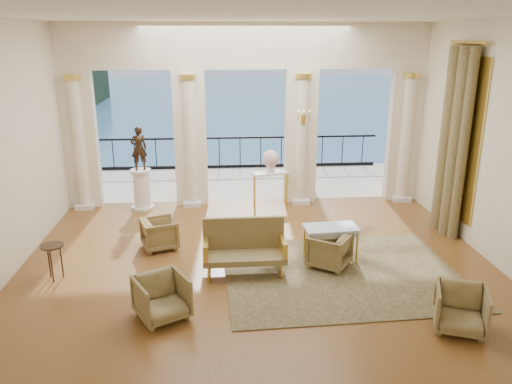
{
  "coord_description": "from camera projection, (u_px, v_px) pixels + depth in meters",
  "views": [
    {
      "loc": [
        -0.69,
        -8.6,
        4.21
      ],
      "look_at": [
        0.01,
        0.6,
        1.29
      ],
      "focal_mm": 35.0,
      "sensor_mm": 36.0,
      "label": 1
    }
  ],
  "objects": [
    {
      "name": "floor",
      "position": [
        258.0,
        266.0,
        9.49
      ],
      "size": [
        9.0,
        9.0,
        0.0
      ],
      "primitive_type": "plane",
      "color": "#51260C",
      "rests_on": "ground"
    },
    {
      "name": "room_walls",
      "position": [
        264.0,
        126.0,
        7.56
      ],
      "size": [
        9.0,
        9.0,
        9.0
      ],
      "color": "#F3E8CC",
      "rests_on": "ground"
    },
    {
      "name": "arcade",
      "position": [
        246.0,
        103.0,
        12.34
      ],
      "size": [
        9.0,
        0.56,
        4.5
      ],
      "color": "beige",
      "rests_on": "ground"
    },
    {
      "name": "terrace",
      "position": [
        243.0,
        182.0,
        15.02
      ],
      "size": [
        10.0,
        3.6,
        0.1
      ],
      "primitive_type": "cube",
      "color": "#BEB79F",
      "rests_on": "ground"
    },
    {
      "name": "balustrade",
      "position": [
        240.0,
        155.0,
        16.4
      ],
      "size": [
        9.0,
        0.06,
        1.03
      ],
      "color": "black",
      "rests_on": "terrace"
    },
    {
      "name": "palm_tree",
      "position": [
        308.0,
        39.0,
        14.68
      ],
      "size": [
        2.0,
        2.0,
        4.5
      ],
      "color": "#4C3823",
      "rests_on": "terrace"
    },
    {
      "name": "headland",
      "position": [
        22.0,
        85.0,
        74.77
      ],
      "size": [
        22.0,
        18.0,
        6.0
      ],
      "primitive_type": "cube",
      "color": "black",
      "rests_on": "sea"
    },
    {
      "name": "sea",
      "position": [
        223.0,
        112.0,
        68.34
      ],
      "size": [
        160.0,
        160.0,
        0.0
      ],
      "primitive_type": "plane",
      "color": "#2D5F90",
      "rests_on": "ground"
    },
    {
      "name": "curtain",
      "position": [
        453.0,
        142.0,
        10.62
      ],
      "size": [
        0.33,
        1.4,
        4.09
      ],
      "color": "#4B4426",
      "rests_on": "ground"
    },
    {
      "name": "window_frame",
      "position": [
        462.0,
        138.0,
        10.61
      ],
      "size": [
        0.04,
        1.6,
        3.4
      ],
      "primitive_type": "cube",
      "color": "gold",
      "rests_on": "room_walls"
    },
    {
      "name": "wall_sconce",
      "position": [
        303.0,
        119.0,
        12.26
      ],
      "size": [
        0.3,
        0.11,
        0.33
      ],
      "color": "gold",
      "rests_on": "arcade"
    },
    {
      "name": "rug",
      "position": [
        341.0,
        273.0,
        9.18
      ],
      "size": [
        4.38,
        3.48,
        0.02
      ],
      "primitive_type": "cube",
      "rotation": [
        0.0,
        0.0,
        0.04
      ],
      "color": "#2C3218",
      "rests_on": "ground"
    },
    {
      "name": "armchair_a",
      "position": [
        162.0,
        296.0,
        7.66
      ],
      "size": [
        0.97,
        0.95,
        0.75
      ],
      "primitive_type": "imported",
      "rotation": [
        0.0,
        0.0,
        0.49
      ],
      "color": "#4D4222",
      "rests_on": "ground"
    },
    {
      "name": "armchair_b",
      "position": [
        461.0,
        307.0,
        7.34
      ],
      "size": [
        0.92,
        0.89,
        0.74
      ],
      "primitive_type": "imported",
      "rotation": [
        0.0,
        0.0,
        -0.37
      ],
      "color": "#4D4222",
      "rests_on": "ground"
    },
    {
      "name": "armchair_c",
      "position": [
        329.0,
        248.0,
        9.38
      ],
      "size": [
        0.94,
        0.95,
        0.72
      ],
      "primitive_type": "imported",
      "rotation": [
        0.0,
        0.0,
        -2.16
      ],
      "color": "#4D4222",
      "rests_on": "ground"
    },
    {
      "name": "armchair_d",
      "position": [
        160.0,
        232.0,
        10.19
      ],
      "size": [
        0.81,
        0.84,
        0.69
      ],
      "primitive_type": "imported",
      "rotation": [
        0.0,
        0.0,
        1.9
      ],
      "color": "#4D4222",
      "rests_on": "ground"
    },
    {
      "name": "settee",
      "position": [
        244.0,
        247.0,
        9.14
      ],
      "size": [
        1.51,
        0.65,
        1.0
      ],
      "rotation": [
        0.0,
        0.0,
        0.01
      ],
      "color": "#4D4222",
      "rests_on": "ground"
    },
    {
      "name": "game_table",
      "position": [
        331.0,
        230.0,
        9.56
      ],
      "size": [
        1.05,
        0.62,
        0.69
      ],
      "rotation": [
        0.0,
        0.0,
        0.07
      ],
      "color": "#AEC4D6",
      "rests_on": "ground"
    },
    {
      "name": "pedestal",
      "position": [
        142.0,
        190.0,
        12.48
      ],
      "size": [
        0.56,
        0.56,
        1.02
      ],
      "color": "silver",
      "rests_on": "ground"
    },
    {
      "name": "statue",
      "position": [
        139.0,
        148.0,
        12.16
      ],
      "size": [
        0.45,
        0.36,
        1.08
      ],
      "primitive_type": "imported",
      "rotation": [
        0.0,
        0.0,
        3.44
      ],
      "color": "black",
      "rests_on": "pedestal"
    },
    {
      "name": "console_table",
      "position": [
        270.0,
        178.0,
        12.69
      ],
      "size": [
        0.98,
        0.58,
        0.88
      ],
      "rotation": [
        0.0,
        0.0,
        0.26
      ],
      "color": "silver",
      "rests_on": "ground"
    },
    {
      "name": "urn",
      "position": [
        271.0,
        160.0,
        12.55
      ],
      "size": [
        0.42,
        0.42,
        0.56
      ],
      "color": "silver",
      "rests_on": "console_table"
    },
    {
      "name": "side_table",
      "position": [
        52.0,
        250.0,
        8.83
      ],
      "size": [
        0.4,
        0.4,
        0.66
      ],
      "color": "black",
      "rests_on": "ground"
    }
  ]
}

